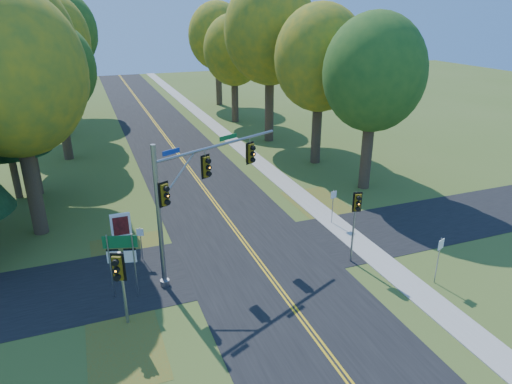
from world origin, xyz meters
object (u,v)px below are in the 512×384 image
object	(u,v)px
info_kiosk	(121,226)
east_signal_pole	(356,210)
traffic_mast	(192,188)
route_sign_cluster	(121,253)

from	to	relation	value
info_kiosk	east_signal_pole	bearing A→B (deg)	-32.89
traffic_mast	east_signal_pole	world-z (taller)	traffic_mast
info_kiosk	route_sign_cluster	bearing A→B (deg)	-93.71
route_sign_cluster	traffic_mast	bearing A→B (deg)	31.99
east_signal_pole	info_kiosk	size ratio (longest dim) A/B	2.57
east_signal_pole	info_kiosk	world-z (taller)	east_signal_pole
traffic_mast	east_signal_pole	xyz separation A→B (m)	(8.01, -2.23, -1.52)
traffic_mast	route_sign_cluster	world-z (taller)	traffic_mast
route_sign_cluster	info_kiosk	size ratio (longest dim) A/B	2.07
traffic_mast	info_kiosk	xyz separation A→B (m)	(-3.28, 5.11, -3.86)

